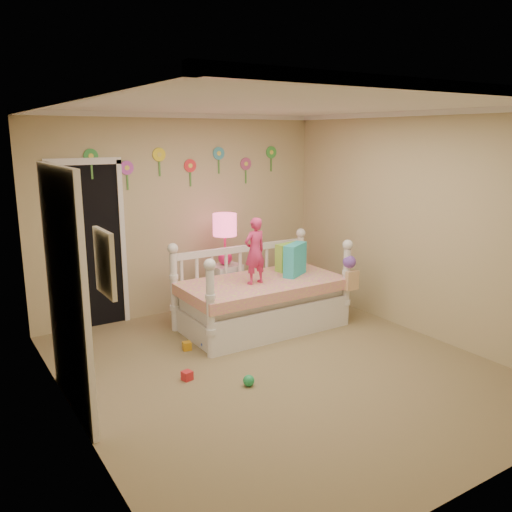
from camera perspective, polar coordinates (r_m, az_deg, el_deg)
floor at (r=5.53m, az=2.51°, el=-11.99°), size 4.00×4.50×0.01m
ceiling at (r=5.02m, az=2.81°, el=16.01°), size 4.00×4.50×0.01m
back_wall at (r=7.05m, az=-7.92°, el=4.41°), size 4.00×0.01×2.60m
left_wall at (r=4.32m, az=-19.63°, el=-1.60°), size 0.01×4.50×2.60m
right_wall at (r=6.46m, az=17.36°, el=3.17°), size 0.01×4.50×2.60m
crown_molding at (r=5.02m, az=2.81°, el=15.67°), size 4.00×4.50×0.06m
daybed at (r=6.45m, az=0.60°, el=-3.13°), size 2.01×1.08×1.09m
pillow_turquoise at (r=6.62m, az=4.23°, el=-0.39°), size 0.42×0.32×0.40m
pillow_lime at (r=6.88m, az=3.59°, el=-0.08°), size 0.39×0.19×0.36m
child at (r=6.19m, az=-0.12°, el=0.55°), size 0.31×0.22×0.79m
nightstand at (r=7.05m, az=-3.30°, el=-3.56°), size 0.44×0.36×0.66m
table_lamp at (r=6.87m, az=-3.39°, el=2.70°), size 0.31×0.31×0.68m
closet_doorway at (r=6.67m, az=-17.59°, el=1.13°), size 0.90×0.04×2.07m
flower_decals at (r=6.94m, az=-8.72°, el=9.56°), size 3.40×0.02×0.50m
mirror_closet at (r=4.68m, az=-19.77°, el=-3.71°), size 0.07×1.30×2.10m
wall_picture at (r=3.42m, az=-16.02°, el=-0.71°), size 0.05×0.34×0.42m
hanging_bag at (r=6.59m, az=10.12°, el=-1.93°), size 0.20×0.16×0.36m
toy_scatter at (r=5.54m, az=-4.38°, el=-11.36°), size 1.04×1.43×0.11m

